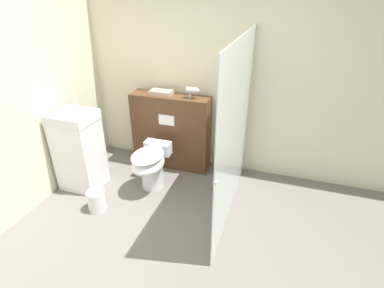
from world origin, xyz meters
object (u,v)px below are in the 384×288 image
Objects in this scene: sink_vanity at (79,150)px; waste_bin at (97,201)px; toilet at (151,165)px; hair_drier at (193,91)px.

sink_vanity reaches higher than waste_bin.
sink_vanity is (-0.87, -0.21, 0.17)m from toilet.
waste_bin is at bearing -40.79° from sink_vanity.
waste_bin is at bearing -122.94° from hair_drier.
sink_vanity is 1.61m from hair_drier.
hair_drier is at bearing 58.98° from toilet.
waste_bin is (0.45, -0.39, -0.38)m from sink_vanity.
toilet is 0.91m from sink_vanity.
sink_vanity is at bearing 139.21° from waste_bin.
sink_vanity is at bearing -166.19° from toilet.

